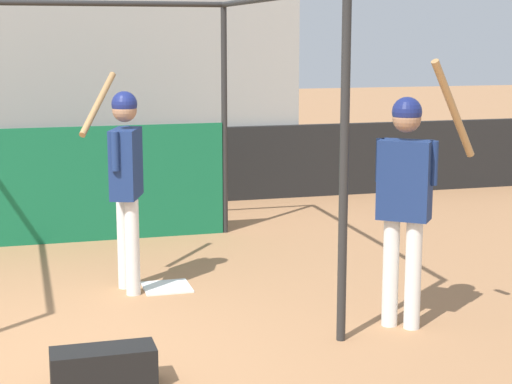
{
  "coord_description": "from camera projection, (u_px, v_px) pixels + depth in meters",
  "views": [
    {
      "loc": [
        -0.15,
        -6.03,
        2.35
      ],
      "look_at": [
        1.78,
        0.86,
        1.03
      ],
      "focal_mm": 60.0,
      "sensor_mm": 36.0,
      "label": 1
    }
  ],
  "objects": [
    {
      "name": "ground_plane",
      "position": [
        51.0,
        364.0,
        6.18
      ],
      "size": [
        60.0,
        60.0,
        0.0
      ],
      "primitive_type": "plane",
      "color": "#A8754C"
    },
    {
      "name": "outfield_wall",
      "position": [
        32.0,
        172.0,
        11.49
      ],
      "size": [
        24.0,
        0.12,
        1.06
      ],
      "color": "black",
      "rests_on": "ground"
    },
    {
      "name": "bleacher_section",
      "position": [
        26.0,
        86.0,
        13.25
      ],
      "size": [
        7.6,
        4.0,
        3.14
      ],
      "color": "#9E9E99",
      "rests_on": "ground"
    },
    {
      "name": "batting_cage",
      "position": [
        67.0,
        147.0,
        8.98
      ],
      "size": [
        3.8,
        3.92,
        2.72
      ],
      "color": "#282828",
      "rests_on": "ground"
    },
    {
      "name": "home_plate",
      "position": [
        167.0,
        287.0,
        8.05
      ],
      "size": [
        0.44,
        0.44,
        0.02
      ],
      "color": "white",
      "rests_on": "ground"
    },
    {
      "name": "player_batter",
      "position": [
        125.0,
        171.0,
        7.76
      ],
      "size": [
        0.59,
        0.96,
        2.0
      ],
      "rotation": [
        0.0,
        0.0,
        1.23
      ],
      "color": "white",
      "rests_on": "ground"
    },
    {
      "name": "player_waiting",
      "position": [
        406.0,
        189.0,
        6.77
      ],
      "size": [
        0.77,
        0.6,
        2.18
      ],
      "rotation": [
        0.0,
        0.0,
        -0.67
      ],
      "color": "white",
      "rests_on": "ground"
    },
    {
      "name": "equipment_bag",
      "position": [
        104.0,
        368.0,
        5.74
      ],
      "size": [
        0.7,
        0.28,
        0.28
      ],
      "color": "black",
      "rests_on": "ground"
    }
  ]
}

